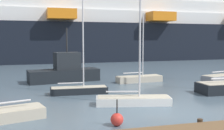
# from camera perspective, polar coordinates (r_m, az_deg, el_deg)

# --- Properties ---
(ground_plane) EXTENTS (600.00, 600.00, 0.00)m
(ground_plane) POSITION_cam_1_polar(r_m,az_deg,el_deg) (15.51, 11.43, -9.98)
(ground_plane) COLOR slate
(sailboat_2) EXTENTS (4.31, 1.23, 7.08)m
(sailboat_2) POSITION_cam_1_polar(r_m,az_deg,el_deg) (20.27, -7.07, -5.15)
(sailboat_2) COLOR black
(sailboat_2) RESTS_ON ground_plane
(sailboat_4) EXTENTS (4.83, 2.11, 8.12)m
(sailboat_4) POSITION_cam_1_polar(r_m,az_deg,el_deg) (16.92, 4.65, -7.19)
(sailboat_4) COLOR white
(sailboat_4) RESTS_ON ground_plane
(sailboat_6) EXTENTS (4.59, 1.69, 6.59)m
(sailboat_6) POSITION_cam_1_polar(r_m,az_deg,el_deg) (25.73, 5.89, -2.82)
(sailboat_6) COLOR #BCB29E
(sailboat_6) RESTS_ON ground_plane
(fishing_boat_1) EXTENTS (7.04, 3.39, 5.21)m
(fishing_boat_1) POSITION_cam_1_polar(r_m,az_deg,el_deg) (26.26, -10.11, -1.35)
(fishing_boat_1) COLOR black
(fishing_boat_1) RESTS_ON ground_plane
(channel_buoy_0) EXTENTS (0.62, 0.62, 1.28)m
(channel_buoy_0) POSITION_cam_1_polar(r_m,az_deg,el_deg) (12.93, 1.08, -11.61)
(channel_buoy_0) COLOR red
(channel_buoy_0) RESTS_ON ground_plane
(cruise_ship) EXTENTS (128.15, 24.32, 20.27)m
(cruise_ship) POSITION_cam_1_polar(r_m,az_deg,el_deg) (58.02, 5.94, 7.86)
(cruise_ship) COLOR black
(cruise_ship) RESTS_ON ground_plane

